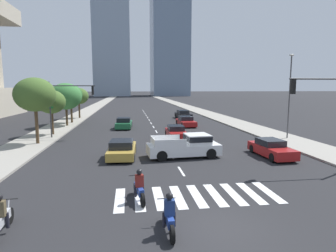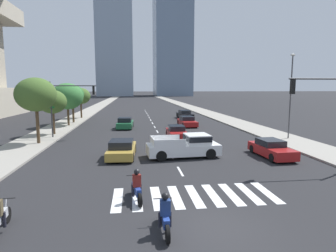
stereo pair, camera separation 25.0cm
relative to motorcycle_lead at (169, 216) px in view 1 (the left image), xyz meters
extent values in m
plane|color=#232326|center=(1.77, 0.04, -0.58)|extent=(800.00, 800.00, 0.00)
cube|color=gray|center=(13.84, 30.04, -0.51)|extent=(4.00, 260.00, 0.15)
cube|color=gray|center=(-10.30, 30.04, -0.51)|extent=(4.00, 260.00, 0.15)
cube|color=silver|center=(-1.83, 3.21, -0.58)|extent=(0.45, 2.89, 0.01)
cube|color=silver|center=(-0.93, 3.21, -0.58)|extent=(0.45, 2.89, 0.01)
cube|color=silver|center=(-0.03, 3.21, -0.58)|extent=(0.45, 2.89, 0.01)
cube|color=silver|center=(0.87, 3.21, -0.58)|extent=(0.45, 2.89, 0.01)
cube|color=silver|center=(1.77, 3.21, -0.58)|extent=(0.45, 2.89, 0.01)
cube|color=silver|center=(2.67, 3.21, -0.58)|extent=(0.45, 2.89, 0.01)
cube|color=silver|center=(3.57, 3.21, -0.58)|extent=(0.45, 2.89, 0.01)
cube|color=silver|center=(4.47, 3.21, -0.58)|extent=(0.45, 2.89, 0.01)
cube|color=silver|center=(5.37, 3.21, -0.58)|extent=(0.45, 2.89, 0.01)
cube|color=silver|center=(1.77, 7.21, -0.58)|extent=(0.14, 2.00, 0.01)
cube|color=silver|center=(1.77, 11.21, -0.58)|extent=(0.14, 2.00, 0.01)
cube|color=silver|center=(1.77, 15.21, -0.58)|extent=(0.14, 2.00, 0.01)
cube|color=silver|center=(1.77, 19.21, -0.58)|extent=(0.14, 2.00, 0.01)
cube|color=silver|center=(1.77, 23.21, -0.58)|extent=(0.14, 2.00, 0.01)
cube|color=silver|center=(1.77, 27.21, -0.58)|extent=(0.14, 2.00, 0.01)
cube|color=silver|center=(1.77, 31.21, -0.58)|extent=(0.14, 2.00, 0.01)
cube|color=silver|center=(1.77, 35.21, -0.58)|extent=(0.14, 2.00, 0.01)
cube|color=silver|center=(1.77, 39.21, -0.58)|extent=(0.14, 2.00, 0.01)
cube|color=silver|center=(1.77, 43.21, -0.58)|extent=(0.14, 2.00, 0.01)
cube|color=silver|center=(1.77, 47.21, -0.58)|extent=(0.14, 2.00, 0.01)
cube|color=silver|center=(1.77, 51.21, -0.58)|extent=(0.14, 2.00, 0.01)
cube|color=silver|center=(1.77, 55.21, -0.58)|extent=(0.14, 2.00, 0.01)
cylinder|color=black|center=(-0.01, 0.74, -0.28)|extent=(0.12, 0.60, 0.60)
cylinder|color=black|center=(0.01, -0.71, -0.28)|extent=(0.12, 0.60, 0.60)
cube|color=navy|center=(0.00, 0.02, -0.06)|extent=(0.23, 1.16, 0.32)
cylinder|color=#B2B2B7|center=(-0.01, 0.64, 0.02)|extent=(0.06, 0.32, 0.67)
cylinder|color=black|center=(-0.01, 0.69, 0.39)|extent=(0.70, 0.04, 0.04)
cube|color=navy|center=(0.00, -0.08, 0.37)|extent=(0.36, 0.24, 0.55)
sphere|color=black|center=(0.00, -0.08, 0.78)|extent=(0.26, 0.26, 0.26)
cylinder|color=black|center=(-0.18, 0.02, -0.11)|extent=(0.12, 0.12, 0.55)
cylinder|color=black|center=(0.18, 0.02, -0.11)|extent=(0.12, 0.12, 0.55)
cylinder|color=black|center=(-1.08, 3.77, -0.28)|extent=(0.22, 0.61, 0.60)
cylinder|color=black|center=(-0.82, 2.27, -0.28)|extent=(0.22, 0.61, 0.60)
cube|color=navy|center=(-0.95, 3.02, -0.06)|extent=(0.42, 1.23, 0.32)
cylinder|color=#B2B2B7|center=(-1.06, 3.67, 0.02)|extent=(0.11, 0.32, 0.67)
cylinder|color=black|center=(-1.07, 3.72, 0.39)|extent=(0.70, 0.15, 0.04)
cube|color=maroon|center=(-0.93, 2.92, 0.37)|extent=(0.39, 0.30, 0.55)
sphere|color=black|center=(-0.93, 2.92, 0.78)|extent=(0.26, 0.26, 0.26)
cylinder|color=black|center=(-1.13, 2.99, -0.11)|extent=(0.14, 0.14, 0.55)
cylinder|color=black|center=(-0.77, 3.05, -0.11)|extent=(0.14, 0.14, 0.55)
cylinder|color=black|center=(-5.86, 1.47, -0.28)|extent=(0.16, 0.61, 0.60)
cube|color=#B7BABF|center=(-5.80, 0.70, -0.06)|extent=(0.31, 1.25, 0.32)
cylinder|color=#B2B2B7|center=(-5.85, 1.37, 0.02)|extent=(0.08, 0.32, 0.67)
cylinder|color=black|center=(-5.85, 1.42, 0.39)|extent=(0.70, 0.08, 0.04)
cube|color=brown|center=(-5.80, 0.60, 0.37)|extent=(0.38, 0.26, 0.55)
cylinder|color=black|center=(-5.62, 0.71, -0.11)|extent=(0.13, 0.13, 0.55)
cube|color=silver|center=(2.59, 10.76, 0.01)|extent=(5.41, 2.40, 0.75)
cube|color=silver|center=(3.65, 10.83, 0.74)|extent=(1.82, 1.99, 0.70)
cube|color=black|center=(3.65, 10.83, 0.82)|extent=(1.84, 2.03, 0.39)
cube|color=silver|center=(1.36, 11.65, 0.66)|extent=(2.22, 0.23, 0.55)
cube|color=silver|center=(1.50, 9.70, 0.66)|extent=(2.22, 0.23, 0.55)
cube|color=silver|center=(0.33, 10.60, 0.66)|extent=(0.22, 1.96, 0.55)
cylinder|color=black|center=(4.32, 11.80, -0.20)|extent=(0.78, 0.31, 0.76)
cylinder|color=black|center=(4.45, 9.97, -0.20)|extent=(0.78, 0.31, 0.76)
cylinder|color=black|center=(0.74, 11.55, -0.20)|extent=(0.78, 0.31, 0.76)
cylinder|color=black|center=(0.86, 9.72, -0.20)|extent=(0.78, 0.31, 0.76)
cube|color=#B28E38|center=(-1.90, 11.39, -0.13)|extent=(2.14, 4.52, 0.59)
cube|color=black|center=(-1.91, 11.17, 0.43)|extent=(1.77, 2.08, 0.54)
cylinder|color=black|center=(-2.65, 12.94, -0.26)|extent=(0.26, 0.65, 0.64)
cylinder|color=black|center=(-0.96, 12.84, -0.26)|extent=(0.26, 0.65, 0.64)
cylinder|color=black|center=(-2.84, 9.94, -0.26)|extent=(0.26, 0.65, 0.64)
cylinder|color=black|center=(-1.14, 9.84, -0.26)|extent=(0.26, 0.65, 0.64)
cube|color=maroon|center=(6.16, 27.52, -0.12)|extent=(2.03, 4.86, 0.62)
cube|color=black|center=(6.15, 27.76, 0.45)|extent=(1.71, 2.22, 0.52)
cylinder|color=black|center=(7.06, 25.92, -0.26)|extent=(0.24, 0.65, 0.64)
cylinder|color=black|center=(5.39, 25.86, -0.26)|extent=(0.24, 0.65, 0.64)
cylinder|color=black|center=(6.94, 29.18, -0.26)|extent=(0.24, 0.65, 0.64)
cylinder|color=black|center=(5.26, 29.11, -0.26)|extent=(0.24, 0.65, 0.64)
cube|color=maroon|center=(3.30, 18.39, -0.09)|extent=(1.74, 4.35, 0.66)
cube|color=black|center=(3.30, 18.61, 0.48)|extent=(1.52, 1.96, 0.48)
cylinder|color=black|center=(4.07, 16.91, -0.26)|extent=(0.22, 0.64, 0.64)
cylinder|color=black|center=(2.52, 16.92, -0.26)|extent=(0.22, 0.64, 0.64)
cylinder|color=black|center=(4.08, 19.86, -0.26)|extent=(0.22, 0.64, 0.64)
cylinder|color=black|center=(2.54, 19.87, -0.26)|extent=(0.22, 0.64, 0.64)
cube|color=#1E6038|center=(-2.02, 26.49, -0.09)|extent=(2.11, 4.37, 0.66)
cube|color=black|center=(-2.03, 26.27, 0.51)|extent=(1.74, 2.02, 0.55)
cylinder|color=black|center=(-2.75, 27.98, -0.26)|extent=(0.26, 0.65, 0.64)
cylinder|color=black|center=(-1.10, 27.87, -0.26)|extent=(0.26, 0.65, 0.64)
cylinder|color=black|center=(-2.94, 25.10, -0.26)|extent=(0.26, 0.65, 0.64)
cylinder|color=black|center=(-1.29, 24.99, -0.26)|extent=(0.26, 0.65, 0.64)
cube|color=black|center=(7.61, 36.95, -0.08)|extent=(2.27, 4.70, 0.70)
cube|color=black|center=(7.59, 37.18, 0.52)|extent=(1.81, 2.19, 0.49)
cylinder|color=black|center=(8.59, 35.50, -0.26)|extent=(0.28, 0.66, 0.64)
cylinder|color=black|center=(6.94, 35.33, -0.26)|extent=(0.28, 0.66, 0.64)
cylinder|color=black|center=(8.29, 38.57, -0.26)|extent=(0.28, 0.66, 0.64)
cylinder|color=black|center=(6.64, 38.41, -0.26)|extent=(0.28, 0.66, 0.64)
cube|color=maroon|center=(9.09, 9.97, -0.09)|extent=(1.90, 4.43, 0.67)
cube|color=black|center=(9.08, 10.19, 0.47)|extent=(1.59, 2.02, 0.45)
cylinder|color=black|center=(9.92, 8.53, -0.26)|extent=(0.25, 0.65, 0.64)
cylinder|color=black|center=(8.39, 8.46, -0.26)|extent=(0.25, 0.65, 0.64)
cylinder|color=black|center=(9.79, 11.49, -0.26)|extent=(0.25, 0.65, 0.64)
cylinder|color=black|center=(8.26, 11.42, -0.26)|extent=(0.25, 0.65, 0.64)
cylinder|color=#333335|center=(10.54, 6.48, 5.02)|extent=(4.81, 0.10, 0.10)
cube|color=black|center=(8.38, 6.48, 4.57)|extent=(0.20, 0.28, 0.90)
sphere|color=red|center=(8.38, 6.48, 4.87)|extent=(0.18, 0.18, 0.18)
sphere|color=orange|center=(8.38, 6.48, 4.57)|extent=(0.18, 0.18, 0.18)
sphere|color=green|center=(8.38, 6.48, 4.27)|extent=(0.18, 0.18, 0.18)
cylinder|color=#333335|center=(-9.10, 20.01, 2.33)|extent=(0.14, 0.14, 5.53)
cylinder|color=#333335|center=(-6.89, 20.01, 4.70)|extent=(4.42, 0.10, 0.10)
cube|color=black|center=(-4.93, 20.01, 4.25)|extent=(0.20, 0.28, 0.90)
sphere|color=red|center=(-4.93, 20.01, 4.55)|extent=(0.18, 0.18, 0.18)
sphere|color=orange|center=(-4.93, 20.01, 4.25)|extent=(0.18, 0.18, 0.18)
sphere|color=green|center=(-4.93, 20.01, 3.95)|extent=(0.18, 0.18, 0.18)
cube|color=#19662D|center=(-9.10, 20.01, 2.57)|extent=(0.60, 0.04, 0.18)
cylinder|color=#3F3F42|center=(14.14, 16.43, 3.53)|extent=(0.12, 0.12, 7.93)
ellipsoid|color=beige|center=(14.14, 16.43, 7.60)|extent=(0.50, 0.24, 0.20)
cylinder|color=#4C3823|center=(-9.50, 16.91, 1.03)|extent=(0.28, 0.28, 2.94)
ellipsoid|color=#426028|center=(-9.50, 16.91, 3.90)|extent=(3.50, 3.50, 2.98)
cylinder|color=#4C3823|center=(-9.50, 22.01, 0.71)|extent=(0.28, 0.28, 2.29)
ellipsoid|color=#426028|center=(-9.50, 22.01, 3.03)|extent=(2.95, 2.95, 2.51)
cylinder|color=#4C3823|center=(-9.50, 29.15, 0.67)|extent=(0.28, 0.28, 2.20)
ellipsoid|color=#387538|center=(-9.50, 29.15, 3.39)|extent=(4.06, 4.06, 3.45)
cylinder|color=#4C3823|center=(-9.50, 32.39, 0.92)|extent=(0.28, 0.28, 2.71)
ellipsoid|color=#2D662D|center=(-9.50, 32.39, 3.56)|extent=(3.23, 3.23, 2.75)
cylinder|color=#4C3823|center=(-9.50, 38.81, 0.74)|extent=(0.28, 0.28, 2.34)
ellipsoid|color=#426028|center=(-9.50, 38.81, 3.16)|extent=(3.13, 3.13, 2.66)
cube|color=#8C9EB2|center=(-11.31, 175.55, 57.89)|extent=(22.04, 22.76, 116.95)
camera|label=1|loc=(-1.32, -9.34, 4.49)|focal=30.25mm
camera|label=2|loc=(-1.07, -9.37, 4.49)|focal=30.25mm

